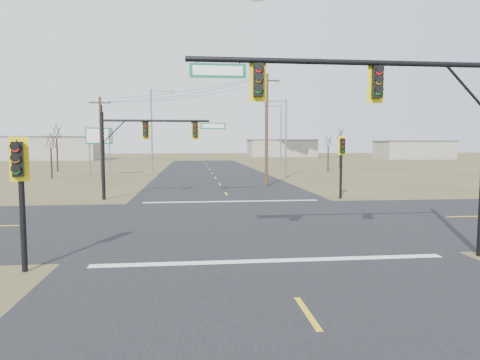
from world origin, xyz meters
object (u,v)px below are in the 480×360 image
(mast_arm_far, at_px, (149,136))
(pedestal_signal_sw, at_px, (19,173))
(utility_pole_near, at_px, (267,129))
(bare_tree_d, at_px, (340,133))
(streetlight_a, at_px, (284,134))
(bare_tree_a, at_px, (51,140))
(mast_arm_near, at_px, (386,105))
(pedestal_signal_ne, at_px, (342,153))
(utility_pole_far, at_px, (101,138))
(streetlight_c, at_px, (153,126))
(streetlight_b, at_px, (280,133))
(bare_tree_c, at_px, (328,140))
(bare_tree_b, at_px, (56,131))
(highway_sign, at_px, (99,142))

(mast_arm_far, xyz_separation_m, pedestal_signal_sw, (-2.16, -17.57, -1.41))
(utility_pole_near, bearing_deg, bare_tree_d, 59.21)
(streetlight_a, bearing_deg, bare_tree_a, -174.69)
(mast_arm_near, xyz_separation_m, mast_arm_far, (-9.52, 17.26, -0.76))
(mast_arm_near, bearing_deg, bare_tree_d, 74.93)
(bare_tree_a, bearing_deg, pedestal_signal_ne, -38.15)
(pedestal_signal_ne, height_order, bare_tree_a, bare_tree_a)
(mast_arm_far, xyz_separation_m, utility_pole_far, (-6.31, 14.42, 0.07))
(pedestal_signal_ne, distance_m, streetlight_c, 34.34)
(pedestal_signal_ne, bearing_deg, bare_tree_d, 70.54)
(pedestal_signal_ne, relative_size, streetlight_b, 0.44)
(pedestal_signal_sw, xyz_separation_m, streetlight_b, (19.51, 55.96, 2.69))
(streetlight_b, relative_size, bare_tree_c, 1.79)
(streetlight_b, bearing_deg, pedestal_signal_sw, -114.82)
(streetlight_a, distance_m, bare_tree_b, 33.17)
(utility_pole_far, bearing_deg, streetlight_b, 45.37)
(highway_sign, height_order, streetlight_c, streetlight_c)
(bare_tree_a, bearing_deg, utility_pole_near, -27.07)
(pedestal_signal_sw, relative_size, bare_tree_b, 0.58)
(mast_arm_far, xyz_separation_m, highway_sign, (-8.20, 22.64, -0.30))
(utility_pole_near, relative_size, streetlight_a, 1.13)
(mast_arm_near, relative_size, highway_sign, 1.77)
(utility_pole_far, xyz_separation_m, highway_sign, (-1.88, 8.22, -0.37))
(mast_arm_near, height_order, bare_tree_b, bare_tree_b)
(bare_tree_c, xyz_separation_m, bare_tree_d, (4.49, 7.70, 1.25))
(streetlight_c, bearing_deg, bare_tree_a, -127.18)
(utility_pole_near, bearing_deg, bare_tree_a, 152.93)
(utility_pole_near, distance_m, highway_sign, 23.38)
(pedestal_signal_ne, bearing_deg, bare_tree_a, 141.70)
(mast_arm_far, relative_size, bare_tree_c, 1.53)
(utility_pole_near, height_order, highway_sign, utility_pole_near)
(pedestal_signal_ne, relative_size, utility_pole_near, 0.44)
(utility_pole_near, bearing_deg, pedestal_signal_sw, -115.31)
(mast_arm_far, relative_size, pedestal_signal_sw, 2.10)
(pedestal_signal_sw, relative_size, bare_tree_c, 0.73)
(mast_arm_near, distance_m, highway_sign, 43.67)
(streetlight_a, distance_m, streetlight_c, 19.06)
(mast_arm_near, relative_size, bare_tree_b, 1.44)
(mast_arm_near, relative_size, bare_tree_a, 1.87)
(utility_pole_near, xyz_separation_m, highway_sign, (-18.03, 14.84, -1.12))
(pedestal_signal_ne, distance_m, utility_pole_far, 25.59)
(utility_pole_near, bearing_deg, mast_arm_far, -141.60)
(utility_pole_near, distance_m, streetlight_c, 24.24)
(utility_pole_near, bearing_deg, pedestal_signal_ne, -67.36)
(bare_tree_d, bearing_deg, streetlight_c, -164.78)
(utility_pole_far, relative_size, streetlight_b, 0.85)
(bare_tree_a, bearing_deg, mast_arm_far, -56.47)
(bare_tree_d, bearing_deg, pedestal_signal_sw, -118.30)
(pedestal_signal_sw, bearing_deg, streetlight_a, 48.10)
(pedestal_signal_ne, xyz_separation_m, streetlight_c, (-15.92, 30.27, 3.11))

